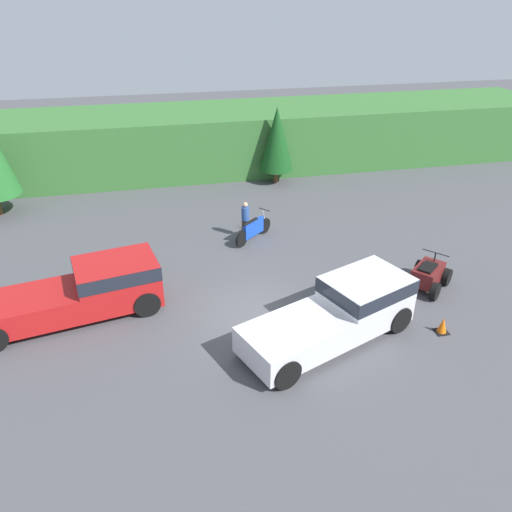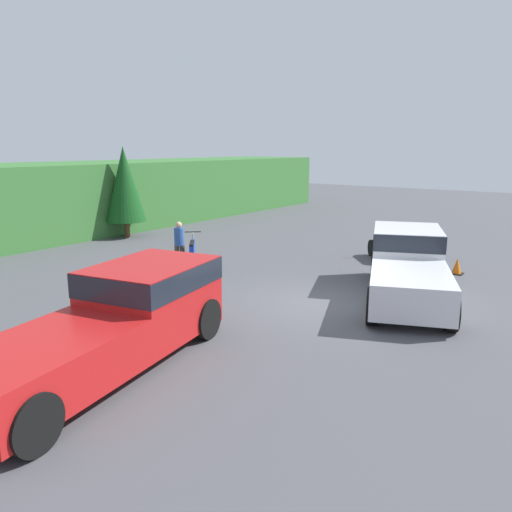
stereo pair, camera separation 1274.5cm
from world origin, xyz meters
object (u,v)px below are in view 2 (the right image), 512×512
pickup_truck_second (408,262)px  dirt_bike (192,254)px  quad_atv (392,247)px  pickup_truck_red (120,316)px  rider_person (179,243)px  traffic_cone (457,267)px

pickup_truck_second → dirt_bike: pickup_truck_second is taller
dirt_bike → quad_atv: size_ratio=0.82×
pickup_truck_second → quad_atv: bearing=4.3°
pickup_truck_red → rider_person: size_ratio=3.75×
rider_person → traffic_cone: rider_person is taller
pickup_truck_red → quad_atv: 12.23m
rider_person → dirt_bike: bearing=-103.6°
dirt_bike → traffic_cone: bearing=-100.4°
dirt_bike → rider_person: bearing=90.3°
quad_atv → rider_person: rider_person is taller
pickup_truck_second → traffic_cone: 3.44m
pickup_truck_second → traffic_cone: bearing=-31.8°
dirt_bike → rider_person: size_ratio=1.13×
dirt_bike → traffic_cone: size_ratio=3.44×
pickup_truck_red → traffic_cone: bearing=-28.7°
dirt_bike → rider_person: 0.61m
quad_atv → traffic_cone: (-0.89, -2.64, -0.24)m
dirt_bike → traffic_cone: (4.61, -7.88, -0.24)m
quad_atv → rider_person: bearing=95.5°
rider_person → traffic_cone: size_ratio=3.03×
pickup_truck_second → dirt_bike: 7.42m
rider_person → traffic_cone: bearing=-113.8°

